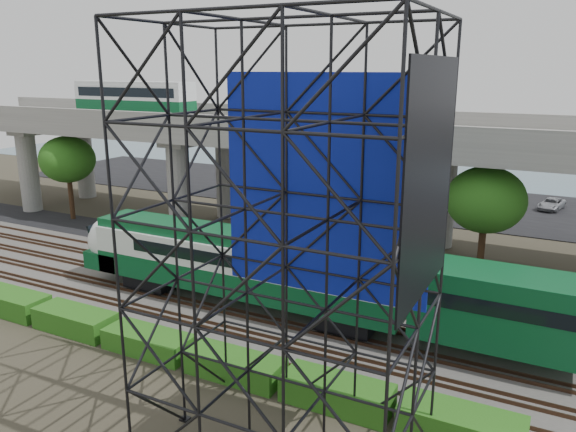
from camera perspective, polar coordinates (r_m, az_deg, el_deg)
The scene contains 13 objects.
ground at distance 32.87m, azimuth -10.31°, elevation -9.81°, with size 140.00×140.00×0.00m, color #474233.
ballast_bed at distance 34.29m, azimuth -8.28°, elevation -8.47°, with size 90.00×12.00×0.20m, color slate.
service_road at distance 41.02m, azimuth -1.41°, elevation -4.44°, with size 90.00×5.00×0.08m, color black.
parking_lot at distance 61.91m, azimuth 9.05°, elevation 2.00°, with size 90.00×18.00×0.08m, color black.
harbor_water at distance 82.75m, azimuth 13.88°, elevation 4.95°, with size 140.00×40.00×0.03m, color slate.
rail_tracks at distance 34.22m, azimuth -8.29°, elevation -8.19°, with size 90.00×9.52×0.16m.
commuter_train at distance 30.96m, azimuth -1.46°, elevation -5.37°, with size 29.30×3.06×4.30m.
overpass at distance 44.51m, azimuth 0.50°, elevation 7.91°, with size 80.00×12.00×12.40m.
scaffold_tower at distance 18.50m, azimuth -0.25°, elevation -4.39°, with size 9.36×6.36×15.00m.
hedge_strip at distance 29.08m, azimuth -13.98°, elevation -12.21°, with size 34.60×1.80×1.20m.
trees at distance 46.65m, azimuth -3.17°, elevation 4.92°, with size 40.94×16.94×7.69m.
suv at distance 47.81m, azimuth -13.00°, elevation -1.18°, with size 2.07×4.49×1.25m, color black.
parked_cars at distance 60.92m, azimuth 10.21°, elevation 2.33°, with size 35.29×9.35×1.22m.
Camera 1 is at (18.58, -23.49, 13.55)m, focal length 35.00 mm.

